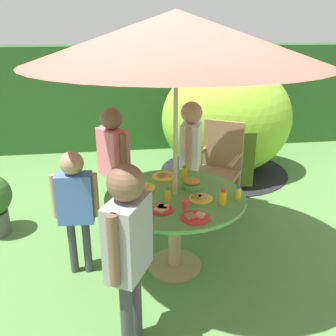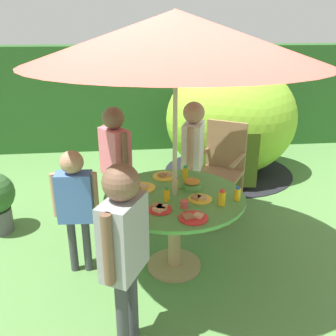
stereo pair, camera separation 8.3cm
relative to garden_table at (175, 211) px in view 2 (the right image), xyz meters
name	(u,v)px [view 2 (the right image)]	position (x,y,z in m)	size (l,w,h in m)	color
ground_plane	(174,267)	(0.00, 0.00, -0.57)	(10.00, 10.00, 0.02)	#548442
hedge_backdrop	(147,97)	(0.00, 3.77, 0.31)	(9.00, 0.70, 1.74)	#285623
garden_table	(175,211)	(0.00, 0.00, 0.00)	(1.19, 1.19, 0.71)	tan
patio_umbrella	(176,37)	(0.00, 0.00, 1.41)	(2.24, 2.24, 2.15)	#B7AD8C
wooden_chair	(222,164)	(0.68, 1.05, 0.02)	(0.66, 0.67, 1.04)	#93704C
dome_tent	(231,120)	(1.09, 2.22, 0.23)	(2.09, 2.09, 1.60)	#8CC633
child_in_white_shirt	(193,147)	(0.31, 0.89, 0.28)	(0.29, 0.43, 1.32)	navy
child_in_pink_shirt	(115,153)	(-0.51, 0.81, 0.27)	(0.34, 0.39, 1.31)	navy
child_in_blue_shirt	(75,197)	(-0.83, 0.05, 0.15)	(0.38, 0.19, 1.12)	#3F3F47
child_in_grey_shirt	(124,237)	(-0.42, -0.82, 0.28)	(0.32, 0.40, 1.32)	#3F3F47
snack_bowl	(192,184)	(0.17, 0.13, 0.19)	(0.17, 0.17, 0.08)	#66B259
plate_center_front	(200,199)	(0.19, -0.11, 0.16)	(0.20, 0.20, 0.03)	yellow
plate_far_right	(193,217)	(0.08, -0.42, 0.16)	(0.22, 0.22, 0.03)	red
plate_center_back	(141,188)	(-0.28, 0.16, 0.16)	(0.25, 0.25, 0.03)	yellow
plate_near_left	(165,176)	(-0.04, 0.40, 0.16)	(0.24, 0.24, 0.03)	yellow
plate_mid_left	(160,209)	(-0.15, -0.26, 0.17)	(0.19, 0.19, 0.03)	red
juice_bottle_near_right	(120,194)	(-0.45, -0.04, 0.21)	(0.05, 0.05, 0.12)	yellow
juice_bottle_far_left	(185,172)	(0.15, 0.36, 0.21)	(0.05, 0.05, 0.12)	yellow
juice_bottle_mid_right	(222,198)	(0.35, -0.22, 0.21)	(0.06, 0.06, 0.13)	yellow
juice_bottle_front_edge	(175,184)	(0.02, 0.10, 0.21)	(0.06, 0.06, 0.12)	yellow
juice_bottle_back_edge	(167,195)	(-0.08, -0.10, 0.21)	(0.05, 0.05, 0.12)	yellow
juice_bottle_spot_a	(238,194)	(0.49, -0.15, 0.21)	(0.05, 0.05, 0.12)	yellow
juice_bottle_spot_b	(137,203)	(-0.32, -0.23, 0.21)	(0.05, 0.05, 0.13)	yellow
cup_near	(184,204)	(0.04, -0.24, 0.18)	(0.06, 0.06, 0.06)	#E04C47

